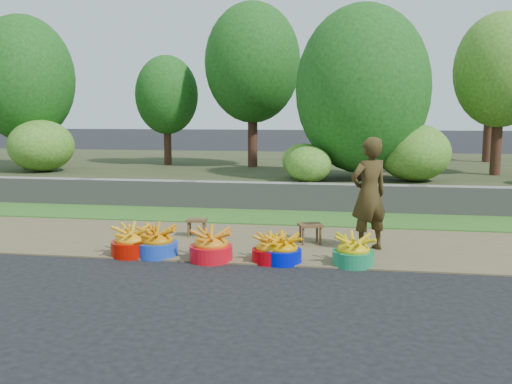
% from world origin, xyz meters
% --- Properties ---
extents(ground_plane, '(120.00, 120.00, 0.00)m').
position_xyz_m(ground_plane, '(0.00, 0.00, 0.00)').
color(ground_plane, black).
rests_on(ground_plane, ground).
extents(dirt_shoulder, '(80.00, 2.50, 0.02)m').
position_xyz_m(dirt_shoulder, '(0.00, 1.25, 0.01)').
color(dirt_shoulder, brown).
rests_on(dirt_shoulder, ground).
extents(grass_verge, '(80.00, 1.50, 0.04)m').
position_xyz_m(grass_verge, '(0.00, 3.25, 0.02)').
color(grass_verge, '#356C22').
rests_on(grass_verge, ground).
extents(retaining_wall, '(80.00, 0.35, 0.55)m').
position_xyz_m(retaining_wall, '(0.00, 4.10, 0.28)').
color(retaining_wall, gray).
rests_on(retaining_wall, ground).
extents(earth_bank, '(80.00, 10.00, 0.50)m').
position_xyz_m(earth_bank, '(0.00, 9.00, 0.25)').
color(earth_bank, '#343B1F').
rests_on(earth_bank, ground).
extents(vegetation, '(31.72, 7.74, 4.24)m').
position_xyz_m(vegetation, '(3.59, 7.36, 2.53)').
color(vegetation, '#3F2118').
rests_on(vegetation, earth_bank).
extents(basin_a, '(0.55, 0.55, 0.41)m').
position_xyz_m(basin_a, '(-1.90, 0.22, 0.19)').
color(basin_a, '#B20C01').
rests_on(basin_a, ground).
extents(basin_b, '(0.55, 0.55, 0.41)m').
position_xyz_m(basin_b, '(-1.55, 0.23, 0.18)').
color(basin_b, '#1A41BC').
rests_on(basin_b, ground).
extents(basin_c, '(0.56, 0.56, 0.42)m').
position_xyz_m(basin_c, '(-0.78, 0.13, 0.19)').
color(basin_c, red).
rests_on(basin_c, ground).
extents(basin_d, '(0.48, 0.48, 0.36)m').
position_xyz_m(basin_d, '(-0.01, 0.19, 0.16)').
color(basin_d, '#B3020A').
rests_on(basin_d, ground).
extents(basin_e, '(0.50, 0.50, 0.37)m').
position_xyz_m(basin_e, '(0.14, 0.18, 0.17)').
color(basin_e, '#000DC7').
rests_on(basin_e, ground).
extents(basin_f, '(0.52, 0.52, 0.39)m').
position_xyz_m(basin_f, '(1.03, 0.20, 0.17)').
color(basin_f, '#18804C').
rests_on(basin_f, ground).
extents(stool_left, '(0.33, 0.27, 0.27)m').
position_xyz_m(stool_left, '(-1.34, 1.46, 0.23)').
color(stool_left, brown).
rests_on(stool_left, dirt_shoulder).
extents(stool_right, '(0.40, 0.35, 0.29)m').
position_xyz_m(stool_right, '(0.42, 1.24, 0.25)').
color(stool_right, brown).
rests_on(stool_right, dirt_shoulder).
extents(vendor_woman, '(0.68, 0.63, 1.56)m').
position_xyz_m(vendor_woman, '(1.23, 1.00, 0.80)').
color(vendor_woman, black).
rests_on(vendor_woman, dirt_shoulder).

